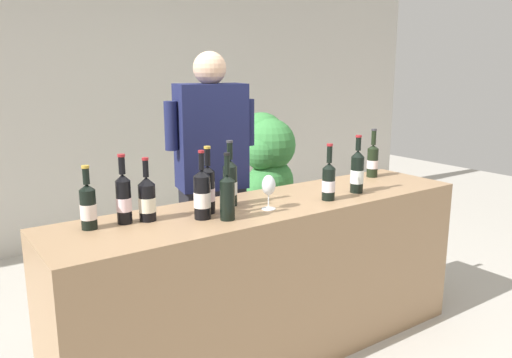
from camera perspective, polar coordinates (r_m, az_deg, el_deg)
The scene contains 16 objects.
ground_plane at distance 3.18m, azimuth 1.66°, elevation -18.94°, with size 12.00×12.00×0.00m, color #B2ADA3.
wall_back at distance 5.04m, azimuth -16.34°, elevation 9.13°, with size 8.00×0.10×2.80m, color beige.
counter at distance 2.96m, azimuth 1.72°, elevation -11.33°, with size 2.48×0.59×0.92m, color #9E7A56.
wine_bottle_0 at distance 2.48m, azimuth -3.26°, elevation -1.86°, with size 0.07×0.07×0.34m.
wine_bottle_1 at distance 2.87m, azimuth 8.21°, elevation -0.19°, with size 0.08×0.08×0.32m.
wine_bottle_2 at distance 2.73m, azimuth -2.95°, elevation -0.35°, with size 0.08×0.08×0.36m.
wine_bottle_3 at distance 2.46m, azimuth -18.43°, elevation -2.93°, with size 0.07×0.07×0.30m.
wine_bottle_4 at distance 2.50m, azimuth -14.72°, elevation -2.09°, with size 0.07×0.07×0.34m.
wine_bottle_5 at distance 2.60m, azimuth -5.44°, elevation -1.10°, with size 0.07×0.07×0.35m.
wine_bottle_6 at distance 3.07m, azimuth 11.36°, elevation 0.84°, with size 0.08×0.08×0.35m.
wine_bottle_7 at distance 3.54m, azimuth 13.04°, elevation 2.12°, with size 0.08×0.08×0.33m.
wine_bottle_8 at distance 2.51m, azimuth -6.10°, elevation -1.76°, with size 0.09×0.09×0.34m.
wine_bottle_9 at distance 2.52m, azimuth -12.21°, elevation -2.23°, with size 0.08×0.08×0.31m.
wine_glass at distance 2.66m, azimuth 1.44°, elevation -0.86°, with size 0.08×0.08×0.19m.
person_server at distance 3.23m, azimuth -4.98°, elevation -1.87°, with size 0.57×0.32×1.75m.
potted_shrub at distance 4.18m, azimuth 1.06°, elevation 0.94°, with size 0.50×0.53×1.29m.
Camera 1 is at (-1.62, -2.17, 1.66)m, focal length 35.41 mm.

